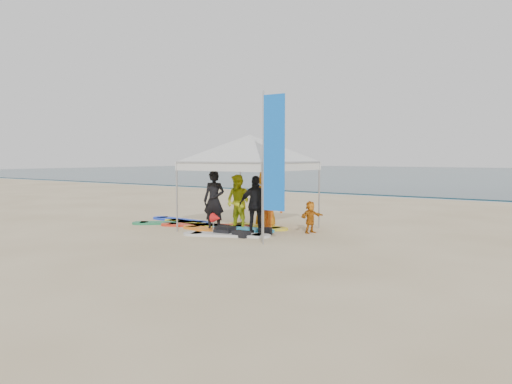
{
  "coord_description": "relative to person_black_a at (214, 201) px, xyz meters",
  "views": [
    {
      "loc": [
        9.4,
        -9.4,
        2.23
      ],
      "look_at": [
        0.81,
        2.6,
        1.2
      ],
      "focal_mm": 35.0,
      "sensor_mm": 36.0,
      "label": 1
    }
  ],
  "objects": [
    {
      "name": "ground",
      "position": [
        0.39,
        -2.08,
        -0.91
      ],
      "size": [
        120.0,
        120.0,
        0.0
      ],
      "primitive_type": "plane",
      "color": "beige",
      "rests_on": "ground"
    },
    {
      "name": "shoreline_foam",
      "position": [
        0.39,
        16.12,
        -0.91
      ],
      "size": [
        160.0,
        1.2,
        0.01
      ],
      "primitive_type": "cube",
      "color": "silver",
      "rests_on": "ground"
    },
    {
      "name": "person_black_a",
      "position": [
        0.0,
        0.0,
        0.0
      ],
      "size": [
        0.77,
        0.61,
        1.83
      ],
      "primitive_type": "imported",
      "rotation": [
        0.0,
        0.0,
        0.29
      ],
      "color": "black",
      "rests_on": "ground"
    },
    {
      "name": "person_yellow",
      "position": [
        0.38,
        0.71,
        -0.07
      ],
      "size": [
        0.84,
        0.67,
        1.69
      ],
      "primitive_type": "imported",
      "rotation": [
        0.0,
        0.0,
        -0.03
      ],
      "color": "#CCDC1F",
      "rests_on": "ground"
    },
    {
      "name": "person_orange_a",
      "position": [
        1.32,
        1.12,
        -0.0
      ],
      "size": [
        1.36,
        1.14,
        1.83
      ],
      "primitive_type": "imported",
      "rotation": [
        0.0,
        0.0,
        2.68
      ],
      "color": "orange",
      "rests_on": "ground"
    },
    {
      "name": "person_black_b",
      "position": [
        1.44,
        0.18,
        -0.06
      ],
      "size": [
        1.07,
        0.84,
        1.7
      ],
      "primitive_type": "imported",
      "rotation": [
        0.0,
        0.0,
        3.63
      ],
      "color": "black",
      "rests_on": "ground"
    },
    {
      "name": "person_orange_b",
      "position": [
        0.83,
        1.58,
        -0.0
      ],
      "size": [
        1.01,
        0.78,
        1.82
      ],
      "primitive_type": "imported",
      "rotation": [
        0.0,
        0.0,
        3.39
      ],
      "color": "orange",
      "rests_on": "ground"
    },
    {
      "name": "person_seated",
      "position": [
        2.6,
        1.3,
        -0.44
      ],
      "size": [
        0.49,
        0.92,
        0.95
      ],
      "primitive_type": "imported",
      "rotation": [
        0.0,
        0.0,
        1.31
      ],
      "color": "#C66711",
      "rests_on": "ground"
    },
    {
      "name": "canopy_tent",
      "position": [
        0.76,
        0.79,
        1.99
      ],
      "size": [
        4.41,
        4.41,
        3.33
      ],
      "color": "#A5A5A8",
      "rests_on": "ground"
    },
    {
      "name": "feather_flag",
      "position": [
        2.87,
        -1.09,
        1.38
      ],
      "size": [
        0.65,
        0.04,
        3.9
      ],
      "color": "#A5A5A8",
      "rests_on": "ground"
    },
    {
      "name": "marker_pennant",
      "position": [
        0.63,
        -0.64,
        -0.42
      ],
      "size": [
        0.28,
        0.28,
        0.64
      ],
      "color": "#A5A5A8",
      "rests_on": "ground"
    },
    {
      "name": "gear_pile",
      "position": [
        1.0,
        -0.27,
        -0.82
      ],
      "size": [
        1.57,
        1.16,
        0.22
      ],
      "color": "black",
      "rests_on": "ground"
    },
    {
      "name": "surfboard_spread",
      "position": [
        -0.67,
        0.48,
        -0.88
      ],
      "size": [
        5.46,
        2.95,
        0.07
      ],
      "color": "#217A4B",
      "rests_on": "ground"
    }
  ]
}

